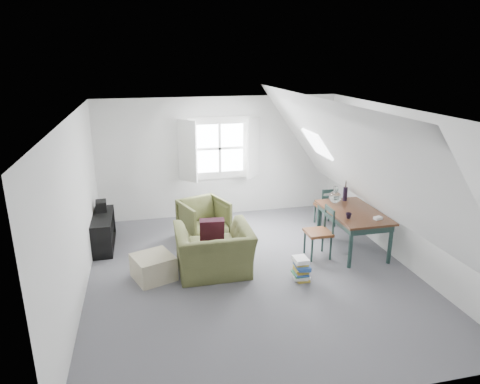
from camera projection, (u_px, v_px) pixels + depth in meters
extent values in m
plane|color=#535358|center=(252.00, 273.00, 6.76)|extent=(5.50, 5.50, 0.00)
plane|color=white|center=(253.00, 114.00, 6.00)|extent=(5.50, 5.50, 0.00)
plane|color=silver|center=(219.00, 157.00, 8.93)|extent=(5.00, 0.00, 5.00)
plane|color=silver|center=(330.00, 293.00, 3.83)|extent=(5.00, 0.00, 5.00)
plane|color=silver|center=(76.00, 211.00, 5.85)|extent=(0.00, 5.50, 5.50)
plane|color=silver|center=(402.00, 187.00, 6.92)|extent=(0.00, 5.50, 5.50)
plane|color=white|center=(144.00, 170.00, 5.89)|extent=(3.19, 5.50, 4.48)
plane|color=white|center=(351.00, 158.00, 6.55)|extent=(3.19, 5.50, 4.48)
cube|color=white|center=(219.00, 148.00, 8.85)|extent=(1.30, 0.04, 1.30)
cube|color=white|center=(188.00, 151.00, 8.56)|extent=(0.35, 0.35, 1.25)
cube|color=white|center=(253.00, 148.00, 8.85)|extent=(0.35, 0.35, 1.25)
cube|color=white|center=(220.00, 148.00, 8.85)|extent=(1.00, 0.02, 1.00)
cube|color=white|center=(220.00, 148.00, 8.83)|extent=(1.08, 0.04, 0.05)
cube|color=white|center=(220.00, 148.00, 8.83)|extent=(0.05, 0.04, 1.08)
cube|color=white|center=(317.00, 144.00, 7.77)|extent=(0.35, 0.75, 0.47)
imported|color=#4A4E28|center=(214.00, 273.00, 6.77)|extent=(1.16, 1.01, 0.75)
imported|color=#4A4E28|center=(204.00, 237.00, 8.09)|extent=(1.01, 1.02, 0.74)
cube|color=#350E1C|center=(212.00, 229.00, 6.70)|extent=(0.40, 0.26, 0.40)
cube|color=tan|center=(153.00, 267.00, 6.55)|extent=(0.73, 0.73, 0.38)
cube|color=#371E13|center=(354.00, 212.00, 7.39)|extent=(0.86, 1.43, 0.04)
cube|color=#1F3430|center=(353.00, 216.00, 7.41)|extent=(0.76, 1.34, 0.11)
cylinder|color=#1F3430|center=(350.00, 248.00, 6.83)|extent=(0.07, 0.07, 0.68)
cylinder|color=#1F3430|center=(390.00, 244.00, 6.98)|extent=(0.07, 0.07, 0.68)
cylinder|color=#1F3430|center=(319.00, 220.00, 8.02)|extent=(0.07, 0.07, 0.68)
cylinder|color=#1F3430|center=(353.00, 217.00, 8.17)|extent=(0.07, 0.07, 0.68)
sphere|color=silver|center=(335.00, 197.00, 7.73)|extent=(0.22, 0.22, 0.22)
cylinder|color=silver|center=(335.00, 190.00, 7.69)|extent=(0.07, 0.07, 0.12)
cylinder|color=black|center=(345.00, 194.00, 7.88)|extent=(0.08, 0.08, 0.26)
cylinder|color=#3F2D1E|center=(346.00, 179.00, 7.79)|extent=(0.03, 0.05, 0.46)
cylinder|color=#3F2D1E|center=(347.00, 179.00, 7.80)|extent=(0.04, 0.06, 0.46)
cylinder|color=#3F2D1E|center=(346.00, 179.00, 7.78)|extent=(0.05, 0.08, 0.46)
imported|color=black|center=(348.00, 218.00, 7.05)|extent=(0.13, 0.13, 0.09)
cube|color=white|center=(378.00, 218.00, 7.00)|extent=(0.15, 0.12, 0.04)
cube|color=#5E3119|center=(326.00, 206.00, 8.58)|extent=(0.38, 0.38, 0.04)
cylinder|color=#1F3430|center=(329.00, 212.00, 8.81)|extent=(0.03, 0.03, 0.39)
cylinder|color=#1F3430|center=(335.00, 218.00, 8.53)|extent=(0.03, 0.03, 0.39)
cylinder|color=#1F3430|center=(315.00, 214.00, 8.75)|extent=(0.03, 0.03, 0.39)
cylinder|color=#1F3430|center=(321.00, 219.00, 8.47)|extent=(0.03, 0.03, 0.39)
cylinder|color=#1F3430|center=(337.00, 198.00, 8.39)|extent=(0.03, 0.03, 0.40)
cylinder|color=#1F3430|center=(322.00, 200.00, 8.32)|extent=(0.03, 0.03, 0.40)
cube|color=#1F3430|center=(330.00, 191.00, 8.31)|extent=(0.31, 0.03, 0.07)
cube|color=#1F3430|center=(330.00, 197.00, 8.34)|extent=(0.31, 0.03, 0.05)
cube|color=#5E3119|center=(318.00, 233.00, 7.19)|extent=(0.41, 0.41, 0.05)
cylinder|color=#1F3430|center=(305.00, 242.00, 7.37)|extent=(0.04, 0.04, 0.42)
cylinder|color=#1F3430|center=(323.00, 240.00, 7.45)|extent=(0.04, 0.04, 0.42)
cylinder|color=#1F3430|center=(312.00, 250.00, 7.07)|extent=(0.04, 0.04, 0.42)
cylinder|color=#1F3430|center=(331.00, 248.00, 7.14)|extent=(0.04, 0.04, 0.42)
cylinder|color=#1F3430|center=(325.00, 216.00, 7.31)|extent=(0.04, 0.04, 0.44)
cylinder|color=#1F3430|center=(333.00, 223.00, 7.01)|extent=(0.04, 0.04, 0.44)
cube|color=#1F3430|center=(330.00, 210.00, 7.11)|extent=(0.03, 0.33, 0.08)
cube|color=#1F3430|center=(329.00, 217.00, 7.15)|extent=(0.03, 0.33, 0.06)
cube|color=black|center=(104.00, 245.00, 7.71)|extent=(0.38, 1.15, 0.03)
cube|color=black|center=(102.00, 231.00, 7.62)|extent=(0.38, 1.15, 0.03)
cube|color=black|center=(101.00, 216.00, 7.54)|extent=(0.38, 1.15, 0.03)
cube|color=black|center=(100.00, 244.00, 7.10)|extent=(0.38, 0.03, 0.57)
cube|color=black|center=(104.00, 220.00, 8.14)|extent=(0.38, 0.03, 0.57)
cube|color=#264C99|center=(102.00, 248.00, 7.36)|extent=(0.17, 0.19, 0.21)
cube|color=red|center=(104.00, 238.00, 7.76)|extent=(0.17, 0.23, 0.21)
cube|color=white|center=(101.00, 230.00, 7.41)|extent=(0.17, 0.21, 0.19)
cube|color=black|center=(101.00, 206.00, 7.74)|extent=(0.21, 0.27, 0.21)
cube|color=#B29933|center=(302.00, 279.00, 6.56)|extent=(0.19, 0.25, 0.03)
cube|color=white|center=(300.00, 276.00, 6.56)|extent=(0.24, 0.27, 0.03)
cube|color=white|center=(302.00, 275.00, 6.54)|extent=(0.20, 0.27, 0.03)
cube|color=#337F4C|center=(300.00, 273.00, 6.52)|extent=(0.20, 0.25, 0.03)
cube|color=#264C99|center=(301.00, 273.00, 6.50)|extent=(0.22, 0.28, 0.02)
cube|color=#B29933|center=(301.00, 271.00, 6.51)|extent=(0.19, 0.25, 0.02)
cube|color=#B29933|center=(301.00, 268.00, 6.52)|extent=(0.22, 0.28, 0.03)
cube|color=#264C99|center=(303.00, 267.00, 6.48)|extent=(0.22, 0.28, 0.03)
cube|color=#264C99|center=(302.00, 266.00, 6.47)|extent=(0.22, 0.27, 0.03)
cube|color=#B29933|center=(301.00, 263.00, 6.50)|extent=(0.20, 0.26, 0.03)
cube|color=white|center=(300.00, 261.00, 6.48)|extent=(0.21, 0.24, 0.04)
cube|color=white|center=(301.00, 259.00, 6.48)|extent=(0.21, 0.25, 0.03)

